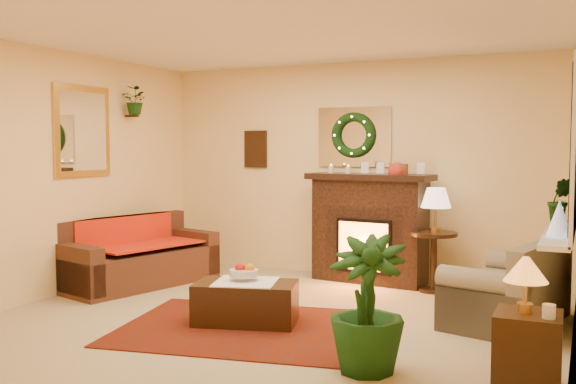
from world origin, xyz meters
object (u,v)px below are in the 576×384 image
at_px(end_table_square, 528,349).
at_px(coffee_table, 246,301).
at_px(fireplace, 369,235).
at_px(sofa, 139,248).
at_px(side_table_round, 434,262).
at_px(loveseat, 506,276).

height_order(end_table_square, coffee_table, end_table_square).
height_order(fireplace, coffee_table, fireplace).
distance_m(sofa, coffee_table, 2.11).
bearing_deg(side_table_round, end_table_square, -65.47).
relative_size(end_table_square, coffee_table, 0.57).
distance_m(loveseat, coffee_table, 2.35).
relative_size(sofa, loveseat, 1.38).
bearing_deg(coffee_table, side_table_round, 42.03).
bearing_deg(fireplace, coffee_table, -95.83).
relative_size(sofa, fireplace, 1.37).
distance_m(sofa, side_table_round, 3.31).
distance_m(loveseat, end_table_square, 1.65).
bearing_deg(side_table_round, loveseat, -48.24).
relative_size(loveseat, side_table_round, 1.99).
distance_m(fireplace, side_table_round, 0.85).
bearing_deg(fireplace, sofa, -145.60).
relative_size(side_table_round, end_table_square, 1.29).
xyz_separation_m(side_table_round, coffee_table, (-1.23, -2.01, -0.11)).
relative_size(fireplace, end_table_square, 2.58).
xyz_separation_m(fireplace, side_table_round, (0.79, -0.19, -0.23)).
height_order(side_table_round, end_table_square, side_table_round).
xyz_separation_m(side_table_round, end_table_square, (1.18, -2.58, -0.05)).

